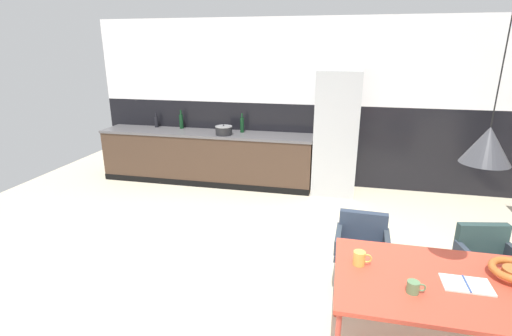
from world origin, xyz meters
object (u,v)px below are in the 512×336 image
Objects in this scene: refrigerator_column at (336,134)px; bottle_wine_green at (181,121)px; dining_table at (462,289)px; armchair_near_window at (487,256)px; armchair_head_of_table at (362,241)px; mug_short_terracotta at (360,258)px; bottle_vinegar_dark at (156,122)px; bottle_spice_small at (242,125)px; pendant_lamp_over_table_near at (487,145)px; open_book at (466,285)px; cooking_pot at (224,130)px; mug_dark_espresso at (414,287)px.

bottle_wine_green is (-2.67, 0.19, 0.05)m from refrigerator_column.
armchair_near_window is (0.49, 0.94, -0.23)m from dining_table.
dining_table reaches higher than armchair_head_of_table.
bottle_vinegar_dark is (-3.42, 3.62, 0.19)m from mug_short_terracotta.
pendant_lamp_over_table_near reaches higher than bottle_spice_small.
open_book is at bearing 125.39° from armchair_head_of_table.
dining_table is 0.99m from pendant_lamp_over_table_near.
armchair_near_window is 5.38m from bottle_vinegar_dark.
open_book is 1.11× the size of cooking_pot.
open_book is 0.40m from mug_dark_espresso.
refrigerator_column is 3.67m from pendant_lamp_over_table_near.
armchair_near_window is 5.42× the size of mug_short_terracotta.
mug_dark_espresso is at bearing -60.61° from bottle_spice_small.
bottle_wine_green is (-0.88, 0.32, 0.06)m from cooking_pot.
bottle_vinegar_dark reaches higher than mug_dark_espresso.
cooking_pot reaches higher than dining_table.
armchair_near_window is 1.08m from armchair_head_of_table.
dining_table is 4.41m from bottle_spice_small.
bottle_vinegar_dark is at bearing 133.37° from mug_short_terracotta.
refrigerator_column is 2.65× the size of armchair_head_of_table.
armchair_head_of_table is 4.11m from bottle_wine_green.
open_book is (-0.47, -0.95, 0.28)m from armchair_near_window.
armchair_head_of_table is 2.36× the size of open_book.
armchair_near_window is at bearing -177.88° from armchair_head_of_table.
mug_dark_espresso reaches higher than armchair_near_window.
mug_short_terracotta is at bearing -50.86° from bottle_wine_green.
mug_dark_espresso is 0.90× the size of mug_short_terracotta.
open_book is 5.55m from bottle_vinegar_dark.
armchair_near_window is at bearing -37.26° from cooking_pot.
refrigerator_column is 3.16m from bottle_vinegar_dark.
mug_short_terracotta is at bearing -46.63° from bottle_vinegar_dark.
armchair_near_window is at bearing 53.24° from mug_dark_espresso.
pendant_lamp_over_table_near reaches higher than bottle_wine_green.
open_book is (0.95, -3.52, -0.22)m from refrigerator_column.
refrigerator_column is 2.68m from bottle_wine_green.
open_book is 0.70m from mug_short_terracotta.
refrigerator_column is 3.64m from dining_table.
refrigerator_column reaches higher than mug_dark_espresso.
bottle_vinegar_dark is at bearing -35.46° from armchair_head_of_table.
bottle_wine_green is at bearing 176.43° from bottle_spice_small.
mug_short_terracotta is (0.26, -3.42, -0.17)m from refrigerator_column.
bottle_vinegar_dark is (-3.75, 3.89, 0.20)m from mug_dark_espresso.
armchair_head_of_table is 1.17m from open_book.
bottle_wine_green reaches higher than bottle_vinegar_dark.
armchair_head_of_table is (-1.08, 0.01, 0.02)m from armchair_near_window.
dining_table is 5.18× the size of bottle_spice_small.
bottle_spice_small is 0.30× the size of pendant_lamp_over_table_near.
bottle_wine_green is (-3.26, 3.87, 0.23)m from mug_dark_espresso.
armchair_head_of_table is at bearing -38.31° from bottle_vinegar_dark.
mug_dark_espresso is 0.99m from pendant_lamp_over_table_near.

